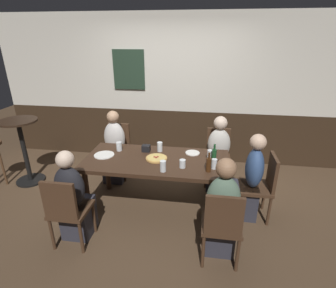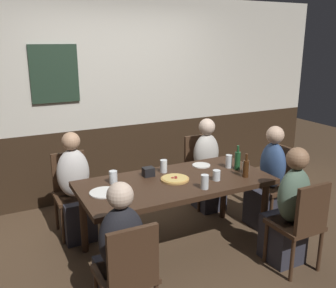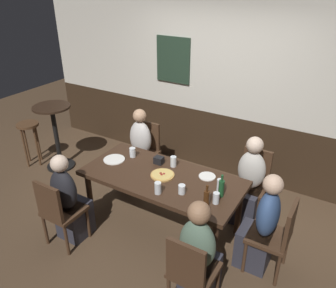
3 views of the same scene
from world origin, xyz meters
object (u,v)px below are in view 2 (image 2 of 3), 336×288
object	(u,v)px
person_right_near	(288,215)
highball_clear	(216,176)
pizza	(175,179)
plate_white_large	(104,192)
beer_bottle_green	(237,160)
person_left_far	(76,195)
beer_bottle_brown	(246,168)
pint_glass_pale	(163,167)
chair_left_near	(128,272)
person_left_near	(120,263)
tumbler_short	(113,178)
chair_right_far	(201,166)
plate_white_small	(201,165)
chair_left_far	(72,188)
chair_head_east	(279,181)
beer_glass_half	(246,168)
condiment_caddy	(148,172)
beer_glass_tall	(205,183)
person_right_far	(208,171)
dining_table	(175,188)
chair_right_near	(301,222)
person_head_east	(268,184)
pint_glass_stout	(229,162)

from	to	relation	value
person_right_near	highball_clear	world-z (taller)	person_right_near
pizza	plate_white_large	xyz separation A→B (m)	(-0.71, 0.00, -0.01)
highball_clear	beer_bottle_green	bearing A→B (deg)	24.14
person_left_far	beer_bottle_brown	bearing A→B (deg)	-31.72
highball_clear	pint_glass_pale	world-z (taller)	pint_glass_pale
beer_bottle_green	chair_left_near	bearing A→B (deg)	-151.62
highball_clear	pint_glass_pale	bearing A→B (deg)	129.48
person_left_near	pizza	world-z (taller)	person_left_near
tumbler_short	pint_glass_pale	bearing A→B (deg)	6.18
chair_right_far	pint_glass_pale	distance (m)	1.06
person_left_far	beer_bottle_green	xyz separation A→B (m)	(1.56, -0.70, 0.36)
chair_right_far	plate_white_small	xyz separation A→B (m)	(-0.37, -0.60, 0.25)
chair_left_far	person_left_far	distance (m)	0.16
chair_head_east	chair_left_near	xyz separation A→B (m)	(-2.18, -0.85, 0.00)
chair_right_far	beer_glass_half	bearing A→B (deg)	-95.03
tumbler_short	condiment_caddy	xyz separation A→B (m)	(0.38, 0.03, -0.01)
person_right_near	pizza	size ratio (longest dim) A/B	4.14
beer_glass_tall	plate_white_small	size ratio (longest dim) A/B	0.69
chair_left_near	beer_bottle_green	distance (m)	1.80
chair_left_near	beer_bottle_brown	world-z (taller)	beer_bottle_brown
person_right_far	beer_bottle_brown	world-z (taller)	person_right_far
beer_bottle_brown	plate_white_small	bearing A→B (deg)	113.88
dining_table	plate_white_large	world-z (taller)	plate_white_large
chair_head_east	highball_clear	bearing A→B (deg)	-169.80
pizza	beer_glass_tall	world-z (taller)	beer_glass_tall
chair_right_near	pint_glass_pale	bearing A→B (deg)	126.69
chair_right_near	chair_right_far	xyz separation A→B (m)	(0.00, 1.70, 0.00)
person_right_near	condiment_caddy	distance (m)	1.39
condiment_caddy	plate_white_small	bearing A→B (deg)	2.52
beer_glass_tall	plate_white_small	world-z (taller)	beer_glass_tall
chair_left_near	beer_glass_half	distance (m)	1.74
person_right_far	pizza	xyz separation A→B (m)	(-0.83, -0.68, 0.27)
chair_left_near	person_head_east	size ratio (longest dim) A/B	0.76
dining_table	beer_bottle_green	world-z (taller)	beer_bottle_green
tumbler_short	pizza	bearing A→B (deg)	-18.61
condiment_caddy	pint_glass_stout	bearing A→B (deg)	-9.95
person_left_far	pint_glass_pale	size ratio (longest dim) A/B	8.79
person_right_far	plate_white_large	xyz separation A→B (m)	(-1.54, -0.68, 0.26)
chair_right_near	highball_clear	world-z (taller)	chair_right_near
chair_head_east	chair_left_far	xyz separation A→B (m)	(-2.18, 0.85, 0.00)
person_right_near	beer_bottle_green	world-z (taller)	person_right_near
person_right_far	chair_left_near	bearing A→B (deg)	-136.92
chair_right_far	person_left_near	distance (m)	2.26
beer_bottle_brown	chair_right_near	bearing A→B (deg)	-75.88
chair_left_near	beer_glass_half	world-z (taller)	chair_left_near
pint_glass_stout	pint_glass_pale	xyz separation A→B (m)	(-0.69, 0.19, -0.00)
person_left_near	beer_bottle_green	world-z (taller)	person_left_near
chair_right_far	pizza	size ratio (longest dim) A/B	3.15
person_right_near	person_head_east	size ratio (longest dim) A/B	1.00
tumbler_short	person_left_far	bearing A→B (deg)	117.94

